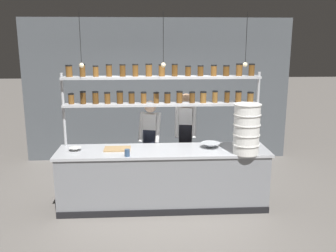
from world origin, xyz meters
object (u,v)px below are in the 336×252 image
Objects in this scene: chef_center at (186,135)px; prep_bowl_center_front at (211,145)px; prep_bowl_near_left at (75,149)px; chef_left at (151,140)px; spice_shelf_unit at (162,91)px; serving_cup_front at (127,153)px; container_stack at (247,129)px; cutting_board at (117,149)px.

prep_bowl_center_front is at bearing -55.59° from chef_center.
chef_left is at bearing 29.91° from prep_bowl_near_left.
spice_shelf_unit reaches higher than chef_center.
chef_left is at bearing 70.39° from serving_cup_front.
chef_left is 2.11× the size of container_stack.
prep_bowl_center_front is 2.87× the size of serving_cup_front.
serving_cup_front is at bearing -94.30° from chef_left.
cutting_board is at bearing 170.81° from container_stack.
cutting_board is (-0.52, -0.64, 0.04)m from chef_left.
chef_center is at bearing 116.15° from prep_bowl_center_front.
prep_bowl_center_front is (-0.47, 0.32, -0.33)m from container_stack.
chef_left is at bearing 51.02° from cutting_board.
chef_center is at bearing 18.50° from chef_left.
chef_left is (-0.18, 0.35, -0.88)m from spice_shelf_unit.
chef_center is at bearing 21.64° from prep_bowl_near_left.
chef_center reaches higher than prep_bowl_near_left.
spice_shelf_unit reaches higher than chef_left.
chef_center reaches higher than container_stack.
serving_cup_front is (-0.95, -1.02, 0.00)m from chef_center.
spice_shelf_unit is at bearing 153.87° from container_stack.
chef_left is 8.41× the size of prep_bowl_near_left.
chef_left is at bearing 117.36° from spice_shelf_unit.
prep_bowl_near_left reaches higher than cutting_board.
chef_left is 1.12m from prep_bowl_center_front.
spice_shelf_unit reaches higher than prep_bowl_center_front.
container_stack is (0.79, -0.98, 0.32)m from chef_center.
container_stack is (1.39, -0.95, 0.40)m from chef_left.
chef_left is at bearing 145.99° from prep_bowl_center_front.
prep_bowl_center_front is (0.32, -0.66, -0.01)m from chef_center.
container_stack is at bearing -9.19° from cutting_board.
spice_shelf_unit is 1.15m from serving_cup_front.
spice_shelf_unit is 10.50× the size of prep_bowl_center_front.
spice_shelf_unit is 1.99× the size of chef_left.
prep_bowl_center_front is at bearing 0.53° from cutting_board.
container_stack is at bearing -18.91° from chef_left.
chef_center is at bearing 30.97° from cutting_board.
spice_shelf_unit is 0.99m from chef_center.
container_stack is at bearing 1.12° from serving_cup_front.
spice_shelf_unit is 1.60m from prep_bowl_near_left.
chef_center is at bearing 42.71° from spice_shelf_unit.
cutting_board is 3.86× the size of serving_cup_front.
chef_center is 9.00× the size of prep_bowl_near_left.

